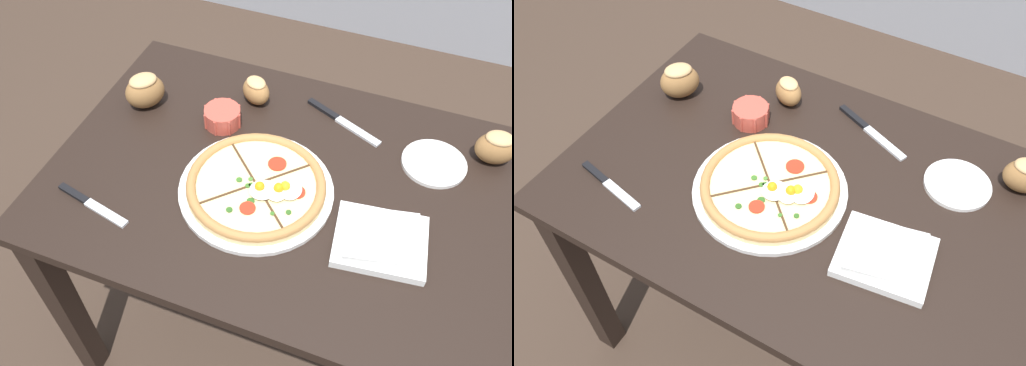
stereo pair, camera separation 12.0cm
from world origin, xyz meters
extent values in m
plane|color=#3D2D23|center=(0.00, 0.00, 0.00)|extent=(12.00, 12.00, 0.00)
cube|color=black|center=(0.00, 0.00, 0.73)|extent=(1.15, 0.75, 0.03)
cube|color=black|center=(-0.52, -0.32, 0.36)|extent=(0.06, 0.06, 0.71)
cube|color=black|center=(-0.52, 0.32, 0.36)|extent=(0.06, 0.06, 0.71)
cube|color=black|center=(0.52, 0.32, 0.36)|extent=(0.06, 0.06, 0.71)
cylinder|color=white|center=(-0.08, -0.06, 0.75)|extent=(0.35, 0.35, 0.01)
cylinder|color=#E5C684|center=(-0.08, -0.06, 0.76)|extent=(0.31, 0.31, 0.01)
cylinder|color=beige|center=(-0.08, -0.06, 0.77)|extent=(0.28, 0.28, 0.00)
torus|color=#B27A42|center=(-0.08, -0.06, 0.77)|extent=(0.31, 0.31, 0.02)
cube|color=#472D19|center=(-0.03, -0.01, 0.77)|extent=(0.10, 0.10, 0.00)
cube|color=#472D19|center=(-0.13, -0.01, 0.77)|extent=(0.10, 0.10, 0.00)
cube|color=#472D19|center=(-0.13, -0.11, 0.77)|extent=(0.10, 0.10, 0.00)
cube|color=#472D19|center=(-0.03, -0.10, 0.77)|extent=(0.10, 0.10, 0.00)
cylinder|color=red|center=(-0.05, 0.02, 0.77)|extent=(0.04, 0.04, 0.00)
cylinder|color=red|center=(-0.07, -0.13, 0.77)|extent=(0.04, 0.04, 0.00)
cylinder|color=red|center=(0.01, -0.05, 0.77)|extent=(0.04, 0.04, 0.00)
ellipsoid|color=white|center=(-0.06, -0.07, 0.78)|extent=(0.08, 0.08, 0.01)
sphere|color=orange|center=(-0.06, -0.07, 0.78)|extent=(0.02, 0.02, 0.02)
ellipsoid|color=white|center=(-0.03, -0.07, 0.78)|extent=(0.07, 0.07, 0.01)
sphere|color=orange|center=(-0.02, -0.06, 0.78)|extent=(0.02, 0.02, 0.02)
ellipsoid|color=white|center=(0.00, -0.05, 0.78)|extent=(0.05, 0.06, 0.01)
sphere|color=#F4AD1E|center=(-0.01, -0.05, 0.78)|extent=(0.02, 0.02, 0.02)
cylinder|color=#386B23|center=(-0.09, -0.07, 0.77)|extent=(0.01, 0.01, 0.00)
cylinder|color=#2D5B1E|center=(0.01, -0.11, 0.77)|extent=(0.01, 0.01, 0.00)
cylinder|color=#2D5B1E|center=(-0.09, -0.06, 0.77)|extent=(0.01, 0.01, 0.00)
cylinder|color=#477A2D|center=(-0.10, -0.05, 0.77)|extent=(0.01, 0.01, 0.00)
cylinder|color=#386B23|center=(-0.02, -0.12, 0.77)|extent=(0.01, 0.01, 0.00)
cylinder|color=#2D5B1E|center=(-0.11, -0.15, 0.77)|extent=(0.01, 0.01, 0.00)
cylinder|color=#386B23|center=(-0.12, -0.06, 0.77)|extent=(0.01, 0.01, 0.00)
cylinder|color=#2D5B1E|center=(-0.07, -0.11, 0.77)|extent=(0.02, 0.02, 0.00)
cylinder|color=#C64C3D|center=(-0.24, 0.12, 0.77)|extent=(0.09, 0.09, 0.05)
cylinder|color=beige|center=(-0.24, 0.12, 0.77)|extent=(0.07, 0.07, 0.03)
cylinder|color=#C64C3D|center=(-0.19, 0.12, 0.77)|extent=(0.01, 0.01, 0.04)
cylinder|color=#C64C3D|center=(-0.21, 0.15, 0.77)|extent=(0.01, 0.01, 0.04)
cylinder|color=#C64C3D|center=(-0.24, 0.17, 0.77)|extent=(0.01, 0.01, 0.04)
cylinder|color=#C64C3D|center=(-0.27, 0.15, 0.77)|extent=(0.01, 0.01, 0.04)
cylinder|color=#C64C3D|center=(-0.28, 0.12, 0.77)|extent=(0.01, 0.01, 0.04)
cylinder|color=#C64C3D|center=(-0.27, 0.09, 0.77)|extent=(0.01, 0.01, 0.04)
cylinder|color=#C64C3D|center=(-0.24, 0.08, 0.77)|extent=(0.01, 0.01, 0.04)
cylinder|color=#C64C3D|center=(-0.21, 0.09, 0.77)|extent=(0.01, 0.01, 0.04)
cube|color=white|center=(0.21, -0.10, 0.75)|extent=(0.21, 0.18, 0.02)
cube|color=white|center=(0.21, -0.10, 0.77)|extent=(0.18, 0.16, 0.02)
ellipsoid|color=olive|center=(-0.45, 0.12, 0.79)|extent=(0.12, 0.13, 0.09)
ellipsoid|color=tan|center=(-0.45, 0.12, 0.82)|extent=(0.09, 0.09, 0.03)
ellipsoid|color=olive|center=(0.40, 0.24, 0.78)|extent=(0.10, 0.08, 0.08)
ellipsoid|color=#A3703D|center=(-0.19, 0.23, 0.78)|extent=(0.10, 0.09, 0.07)
ellipsoid|color=tan|center=(-0.19, 0.23, 0.81)|extent=(0.07, 0.07, 0.02)
cube|color=silver|center=(-0.36, -0.23, 0.75)|extent=(0.12, 0.04, 0.01)
cube|color=black|center=(-0.46, -0.21, 0.75)|extent=(0.08, 0.03, 0.01)
cube|color=silver|center=(0.09, 0.21, 0.75)|extent=(0.13, 0.07, 0.01)
cube|color=black|center=(-0.02, 0.26, 0.75)|extent=(0.09, 0.05, 0.01)
cylinder|color=white|center=(0.28, 0.17, 0.75)|extent=(0.15, 0.15, 0.01)
camera|label=1|loc=(0.20, -0.78, 1.69)|focal=38.00mm
camera|label=2|loc=(0.31, -0.73, 1.69)|focal=38.00mm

